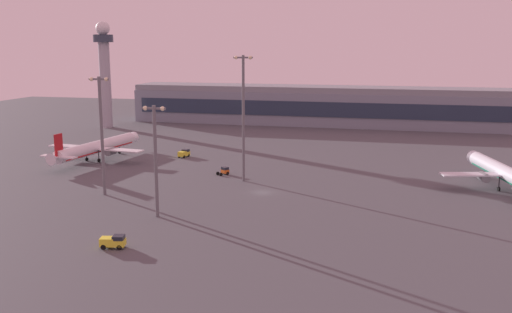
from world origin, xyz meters
name	(u,v)px	position (x,y,z in m)	size (l,w,h in m)	color
ground_plane	(263,192)	(0.00, 0.00, 0.00)	(416.00, 416.00, 0.00)	#4C4C51
terminal_building	(333,106)	(2.54, 119.27, 8.09)	(174.20, 22.40, 16.40)	gray
control_tower	(105,67)	(-87.61, 88.41, 24.80)	(8.00, 8.00, 43.21)	#A8A8B2
airplane_mid_apron	(505,173)	(55.08, 16.91, 3.84)	(30.64, 39.06, 10.16)	silver
airplane_taxiway_distant	(96,148)	(-56.60, 24.53, 3.90)	(31.40, 40.24, 10.32)	white
cargo_loader	(113,241)	(-15.89, -42.17, 1.18)	(4.46, 2.79, 2.25)	yellow
pushback_tug	(225,171)	(-14.10, 15.60, 1.07)	(3.30, 3.54, 2.05)	#D85919
maintenance_van	(184,153)	(-33.27, 35.69, 1.18)	(2.75, 4.45, 2.25)	yellow
apron_light_west	(101,129)	(-34.65, -10.83, 15.32)	(4.80, 0.90, 26.92)	slate
apron_light_central	(155,153)	(-16.01, -23.68, 12.95)	(4.80, 0.90, 22.32)	slate
apron_light_east	(243,112)	(-7.31, 9.89, 17.58)	(4.80, 0.90, 31.35)	slate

